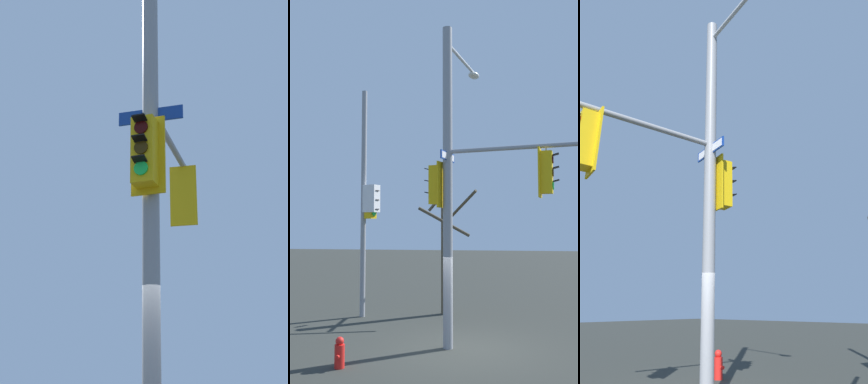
% 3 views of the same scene
% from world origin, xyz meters
% --- Properties ---
extents(ground_plane, '(80.00, 80.00, 0.00)m').
position_xyz_m(ground_plane, '(0.00, 0.00, 0.00)').
color(ground_plane, '#2E302B').
extents(main_signal_pole_assembly, '(3.98, 4.39, 9.06)m').
position_xyz_m(main_signal_pole_assembly, '(-0.10, 0.07, 4.87)').
color(main_signal_pole_assembly, gray).
rests_on(main_signal_pole_assembly, ground).
extents(secondary_pole_assembly, '(0.55, 0.73, 8.41)m').
position_xyz_m(secondary_pole_assembly, '(-3.58, -3.67, 4.23)').
color(secondary_pole_assembly, gray).
rests_on(secondary_pole_assembly, ground).
extents(bare_tree_behind_pole, '(2.25, 2.15, 4.99)m').
position_xyz_m(bare_tree_behind_pole, '(-4.44, -0.83, 2.46)').
color(bare_tree_behind_pole, '#4C4231').
rests_on(bare_tree_behind_pole, ground).
extents(fire_hydrant_fallback, '(0.38, 0.24, 0.73)m').
position_xyz_m(fire_hydrant_fallback, '(1.81, -2.80, 0.34)').
color(fire_hydrant_fallback, red).
rests_on(fire_hydrant_fallback, ground).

